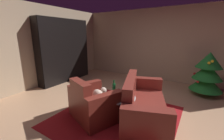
{
  "coord_description": "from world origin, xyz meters",
  "views": [
    {
      "loc": [
        1.23,
        -2.6,
        1.65
      ],
      "look_at": [
        -0.41,
        0.03,
        0.89
      ],
      "focal_mm": 23.28,
      "sensor_mm": 36.0,
      "label": 1
    }
  ],
  "objects_px": {
    "bookshelf_unit": "(68,51)",
    "couch_red": "(143,106)",
    "book_stack_on_table": "(117,94)",
    "bottle_on_table": "(114,89)",
    "coffee_table": "(120,99)",
    "decorated_tree": "(207,73)",
    "armchair_red": "(93,104)"
  },
  "relations": [
    {
      "from": "bottle_on_table",
      "to": "decorated_tree",
      "type": "relative_size",
      "value": 0.26
    },
    {
      "from": "book_stack_on_table",
      "to": "decorated_tree",
      "type": "xyz_separation_m",
      "value": [
        1.54,
        2.27,
        0.14
      ]
    },
    {
      "from": "bookshelf_unit",
      "to": "couch_red",
      "type": "xyz_separation_m",
      "value": [
        3.26,
        -1.08,
        -0.76
      ]
    },
    {
      "from": "coffee_table",
      "to": "decorated_tree",
      "type": "bearing_deg",
      "value": 55.99
    },
    {
      "from": "bookshelf_unit",
      "to": "coffee_table",
      "type": "bearing_deg",
      "value": -23.09
    },
    {
      "from": "bottle_on_table",
      "to": "decorated_tree",
      "type": "height_order",
      "value": "decorated_tree"
    },
    {
      "from": "couch_red",
      "to": "book_stack_on_table",
      "type": "xyz_separation_m",
      "value": [
        -0.5,
        -0.16,
        0.18
      ]
    },
    {
      "from": "couch_red",
      "to": "bottle_on_table",
      "type": "bearing_deg",
      "value": -174.18
    },
    {
      "from": "armchair_red",
      "to": "bottle_on_table",
      "type": "height_order",
      "value": "armchair_red"
    },
    {
      "from": "couch_red",
      "to": "book_stack_on_table",
      "type": "distance_m",
      "value": 0.56
    },
    {
      "from": "coffee_table",
      "to": "book_stack_on_table",
      "type": "relative_size",
      "value": 3.15
    },
    {
      "from": "armchair_red",
      "to": "couch_red",
      "type": "xyz_separation_m",
      "value": [
        0.86,
        0.46,
        -0.0
      ]
    },
    {
      "from": "book_stack_on_table",
      "to": "couch_red",
      "type": "bearing_deg",
      "value": 18.02
    },
    {
      "from": "bookshelf_unit",
      "to": "armchair_red",
      "type": "bearing_deg",
      "value": -32.68
    },
    {
      "from": "armchair_red",
      "to": "decorated_tree",
      "type": "relative_size",
      "value": 0.95
    },
    {
      "from": "couch_red",
      "to": "coffee_table",
      "type": "height_order",
      "value": "couch_red"
    },
    {
      "from": "bookshelf_unit",
      "to": "coffee_table",
      "type": "distance_m",
      "value": 3.13
    },
    {
      "from": "armchair_red",
      "to": "coffee_table",
      "type": "relative_size",
      "value": 1.77
    },
    {
      "from": "book_stack_on_table",
      "to": "bottle_on_table",
      "type": "distance_m",
      "value": 0.17
    },
    {
      "from": "bookshelf_unit",
      "to": "decorated_tree",
      "type": "height_order",
      "value": "bookshelf_unit"
    },
    {
      "from": "bottle_on_table",
      "to": "coffee_table",
      "type": "bearing_deg",
      "value": -16.79
    },
    {
      "from": "bottle_on_table",
      "to": "bookshelf_unit",
      "type": "bearing_deg",
      "value": 156.52
    },
    {
      "from": "book_stack_on_table",
      "to": "coffee_table",
      "type": "bearing_deg",
      "value": 45.93
    },
    {
      "from": "coffee_table",
      "to": "book_stack_on_table",
      "type": "distance_m",
      "value": 0.12
    },
    {
      "from": "bookshelf_unit",
      "to": "armchair_red",
      "type": "xyz_separation_m",
      "value": [
        2.4,
        -1.54,
        -0.76
      ]
    },
    {
      "from": "coffee_table",
      "to": "decorated_tree",
      "type": "distance_m",
      "value": 2.69
    },
    {
      "from": "bookshelf_unit",
      "to": "couch_red",
      "type": "relative_size",
      "value": 1.17
    },
    {
      "from": "bookshelf_unit",
      "to": "couch_red",
      "type": "distance_m",
      "value": 3.52
    },
    {
      "from": "armchair_red",
      "to": "book_stack_on_table",
      "type": "bearing_deg",
      "value": 38.8
    },
    {
      "from": "bookshelf_unit",
      "to": "decorated_tree",
      "type": "relative_size",
      "value": 1.81
    },
    {
      "from": "couch_red",
      "to": "bottle_on_table",
      "type": "distance_m",
      "value": 0.67
    },
    {
      "from": "bookshelf_unit",
      "to": "coffee_table",
      "type": "relative_size",
      "value": 3.36
    }
  ]
}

